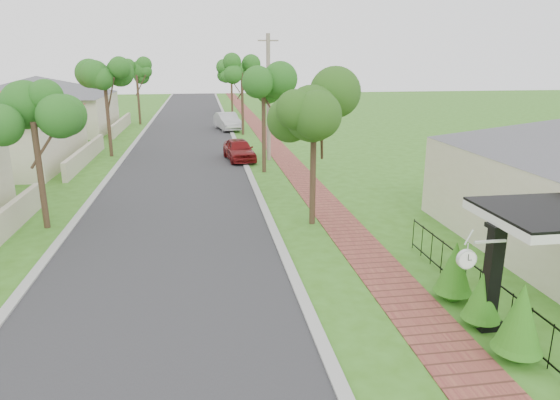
{
  "coord_description": "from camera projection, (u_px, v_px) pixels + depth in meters",
  "views": [
    {
      "loc": [
        -1.71,
        -10.4,
        5.98
      ],
      "look_at": [
        0.7,
        5.13,
        1.5
      ],
      "focal_mm": 32.0,
      "sensor_mm": 36.0,
      "label": 1
    }
  ],
  "objects": [
    {
      "name": "kerb_left",
      "position": [
        121.0,
        162.0,
        29.81
      ],
      "size": [
        0.3,
        120.0,
        0.1
      ],
      "primitive_type": "cube",
      "color": "#9E9E99",
      "rests_on": "ground"
    },
    {
      "name": "station_clock",
      "position": [
        468.0,
        258.0,
        10.45
      ],
      "size": [
        1.06,
        0.13,
        0.6
      ],
      "color": "silver",
      "rests_on": "ground"
    },
    {
      "name": "far_house_grey",
      "position": [
        40.0,
        104.0,
        41.25
      ],
      "size": [
        15.56,
        15.56,
        4.6
      ],
      "color": "beige",
      "rests_on": "ground"
    },
    {
      "name": "ground",
      "position": [
        284.0,
        321.0,
        11.78
      ],
      "size": [
        160.0,
        160.0,
        0.0
      ],
      "primitive_type": "plane",
      "color": "#356818",
      "rests_on": "ground"
    },
    {
      "name": "parked_car_red",
      "position": [
        239.0,
        150.0,
        30.1
      ],
      "size": [
        2.02,
        3.98,
        1.3
      ],
      "primitive_type": "imported",
      "rotation": [
        0.0,
        0.0,
        0.13
      ],
      "color": "maroon",
      "rests_on": "ground"
    },
    {
      "name": "porch_post",
      "position": [
        491.0,
        283.0,
        11.19
      ],
      "size": [
        0.48,
        0.48,
        2.52
      ],
      "color": "black",
      "rests_on": "ground"
    },
    {
      "name": "road",
      "position": [
        183.0,
        160.0,
        30.34
      ],
      "size": [
        7.0,
        120.0,
        0.02
      ],
      "primitive_type": "cube",
      "color": "#28282B",
      "rests_on": "ground"
    },
    {
      "name": "parked_car_white",
      "position": [
        227.0,
        122.0,
        42.88
      ],
      "size": [
        2.39,
        4.65,
        1.46
      ],
      "primitive_type": "imported",
      "rotation": [
        0.0,
        0.0,
        0.2
      ],
      "color": "#BCBCBE",
      "rests_on": "ground"
    },
    {
      "name": "kerb_right",
      "position": [
        243.0,
        158.0,
        30.88
      ],
      "size": [
        0.3,
        120.0,
        0.1
      ],
      "primitive_type": "cube",
      "color": "#9E9E99",
      "rests_on": "ground"
    },
    {
      "name": "street_trees",
      "position": [
        184.0,
        79.0,
        35.63
      ],
      "size": [
        10.7,
        37.65,
        5.89
      ],
      "color": "#382619",
      "rests_on": "ground"
    },
    {
      "name": "near_tree",
      "position": [
        314.0,
        112.0,
        17.6
      ],
      "size": [
        2.03,
        2.03,
        5.2
      ],
      "color": "#382619",
      "rests_on": "ground"
    },
    {
      "name": "picket_fence",
      "position": [
        479.0,
        286.0,
        12.35
      ],
      "size": [
        0.03,
        8.02,
        1.0
      ],
      "color": "black",
      "rests_on": "ground"
    },
    {
      "name": "hedge_row",
      "position": [
        484.0,
        297.0,
        11.3
      ],
      "size": [
        0.88,
        3.57,
        1.75
      ],
      "color": "#226514",
      "rests_on": "ground"
    },
    {
      "name": "utility_pole",
      "position": [
        268.0,
        98.0,
        29.43
      ],
      "size": [
        1.2,
        0.24,
        7.35
      ],
      "color": "gray",
      "rests_on": "ground"
    },
    {
      "name": "sidewalk",
      "position": [
        284.0,
        157.0,
        31.26
      ],
      "size": [
        1.5,
        120.0,
        0.03
      ],
      "primitive_type": "cube",
      "color": "brown",
      "rests_on": "ground"
    }
  ]
}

